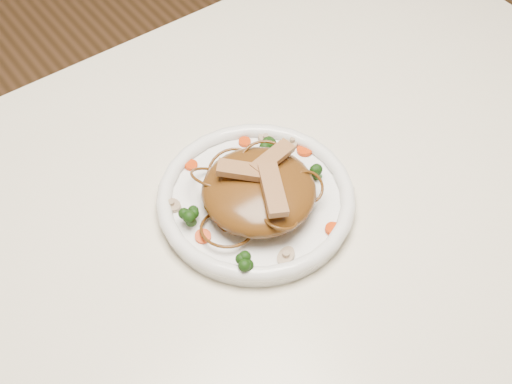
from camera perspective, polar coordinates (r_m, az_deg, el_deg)
table at (r=1.03m, az=0.53°, el=-4.43°), size 1.20×0.80×0.75m
plate at (r=0.94m, az=-0.00°, el=-0.85°), size 0.27×0.27×0.02m
noodle_mound at (r=0.91m, az=0.22°, el=0.10°), size 0.18×0.18×0.05m
chicken_a at (r=0.90m, az=1.32°, el=2.74°), size 0.07×0.03×0.01m
chicken_b at (r=0.89m, az=-0.92°, el=1.69°), size 0.06×0.06×0.01m
chicken_c at (r=0.87m, az=1.35°, el=0.17°), size 0.05×0.08×0.01m
broccoli_0 at (r=0.98m, az=1.01°, el=3.69°), size 0.03×0.03×0.03m
broccoli_1 at (r=0.90m, az=-5.20°, el=-1.79°), size 0.04×0.04×0.03m
broccoli_2 at (r=0.86m, az=-0.80°, el=-5.60°), size 0.03×0.03×0.03m
broccoli_3 at (r=0.95m, az=4.91°, el=1.87°), size 0.03×0.03×0.03m
carrot_0 at (r=1.00m, az=-0.90°, el=3.98°), size 0.02×0.02×0.00m
carrot_1 at (r=0.90m, az=-4.22°, el=-3.53°), size 0.02×0.02×0.00m
carrot_2 at (r=0.99m, az=3.88°, el=3.32°), size 0.03×0.03×0.00m
carrot_3 at (r=0.97m, az=-5.17°, el=2.14°), size 0.02×0.02×0.00m
carrot_4 at (r=0.91m, az=6.15°, el=-2.95°), size 0.03×0.03×0.00m
mushroom_0 at (r=0.88m, az=2.38°, el=-5.12°), size 0.04×0.04×0.01m
mushroom_1 at (r=1.00m, az=2.89°, el=3.93°), size 0.03×0.03×0.01m
mushroom_2 at (r=0.93m, az=-6.72°, el=-1.05°), size 0.04×0.04×0.01m
mushroom_3 at (r=1.00m, az=0.78°, el=4.21°), size 0.03×0.03×0.01m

